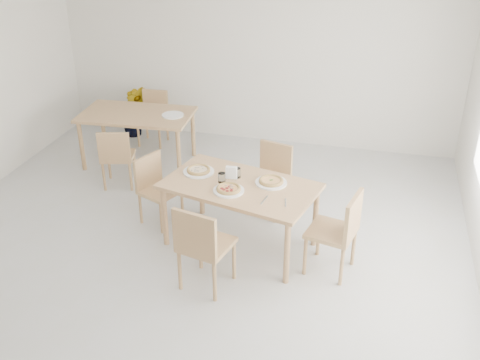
% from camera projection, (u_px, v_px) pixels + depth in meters
% --- Properties ---
extents(main_table, '(1.75, 1.24, 0.75)m').
position_uv_depth(main_table, '(240.00, 191.00, 5.91)').
color(main_table, tan).
rests_on(main_table, ground).
extents(chair_south, '(0.55, 0.55, 0.92)m').
position_uv_depth(chair_south, '(202.00, 243.00, 5.30)').
color(chair_south, tan).
rests_on(chair_south, ground).
extents(chair_north, '(0.51, 0.51, 0.84)m').
position_uv_depth(chair_north, '(272.00, 173.00, 6.68)').
color(chair_north, tan).
rests_on(chair_north, ground).
extents(chair_west, '(0.53, 0.53, 0.81)m').
position_uv_depth(chair_west, '(155.00, 185.00, 6.47)').
color(chair_west, tan).
rests_on(chair_west, ground).
extents(chair_east, '(0.54, 0.54, 0.91)m').
position_uv_depth(chair_east, '(340.00, 228.00, 5.54)').
color(chair_east, tan).
rests_on(chair_east, ground).
extents(plate_margherita, '(0.33, 0.33, 0.02)m').
position_uv_depth(plate_margherita, '(271.00, 183.00, 5.90)').
color(plate_margherita, white).
rests_on(plate_margherita, main_table).
extents(plate_mushroom, '(0.34, 0.34, 0.02)m').
position_uv_depth(plate_mushroom, '(199.00, 172.00, 6.13)').
color(plate_mushroom, white).
rests_on(plate_mushroom, main_table).
extents(plate_pepperoni, '(0.32, 0.32, 0.02)m').
position_uv_depth(plate_pepperoni, '(229.00, 190.00, 5.75)').
color(plate_pepperoni, white).
rests_on(plate_pepperoni, main_table).
extents(pizza_margherita, '(0.31, 0.31, 0.03)m').
position_uv_depth(pizza_margherita, '(271.00, 181.00, 5.89)').
color(pizza_margherita, '#D5B664').
rests_on(pizza_margherita, plate_margherita).
extents(pizza_mushroom, '(0.33, 0.33, 0.03)m').
position_uv_depth(pizza_mushroom, '(199.00, 170.00, 6.11)').
color(pizza_mushroom, '#D5B664').
rests_on(pizza_mushroom, plate_mushroom).
extents(pizza_pepperoni, '(0.26, 0.26, 0.03)m').
position_uv_depth(pizza_pepperoni, '(229.00, 188.00, 5.74)').
color(pizza_pepperoni, '#D5B664').
rests_on(pizza_pepperoni, plate_pepperoni).
extents(tumbler_a, '(0.08, 0.08, 0.11)m').
position_uv_depth(tumbler_a, '(237.00, 173.00, 6.00)').
color(tumbler_a, white).
rests_on(tumbler_a, main_table).
extents(tumbler_b, '(0.08, 0.08, 0.10)m').
position_uv_depth(tumbler_b, '(222.00, 178.00, 5.91)').
color(tumbler_b, white).
rests_on(tumbler_b, main_table).
extents(napkin_holder, '(0.13, 0.08, 0.14)m').
position_uv_depth(napkin_holder, '(231.00, 173.00, 5.96)').
color(napkin_holder, silver).
rests_on(napkin_holder, main_table).
extents(fork_a, '(0.04, 0.19, 0.01)m').
position_uv_depth(fork_a, '(264.00, 200.00, 5.58)').
color(fork_a, silver).
rests_on(fork_a, main_table).
extents(fork_b, '(0.05, 0.17, 0.01)m').
position_uv_depth(fork_b, '(286.00, 203.00, 5.53)').
color(fork_b, silver).
rests_on(fork_b, main_table).
extents(second_table, '(1.58, 0.97, 0.75)m').
position_uv_depth(second_table, '(137.00, 119.00, 7.76)').
color(second_table, tan).
rests_on(second_table, ground).
extents(chair_back_s, '(0.49, 0.49, 0.82)m').
position_uv_depth(chair_back_s, '(117.00, 154.00, 7.20)').
color(chair_back_s, tan).
rests_on(chair_back_s, ground).
extents(chair_back_n, '(0.40, 0.40, 0.80)m').
position_uv_depth(chair_back_n, '(154.00, 113.00, 8.52)').
color(chair_back_n, tan).
rests_on(chair_back_n, ground).
extents(plate_empty, '(0.30, 0.30, 0.02)m').
position_uv_depth(plate_empty, '(173.00, 115.00, 7.64)').
color(plate_empty, white).
rests_on(plate_empty, second_table).
extents(potted_plant, '(0.54, 0.47, 0.83)m').
position_uv_depth(potted_plant, '(134.00, 111.00, 8.77)').
color(potted_plant, '#1E6728').
rests_on(potted_plant, ground).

